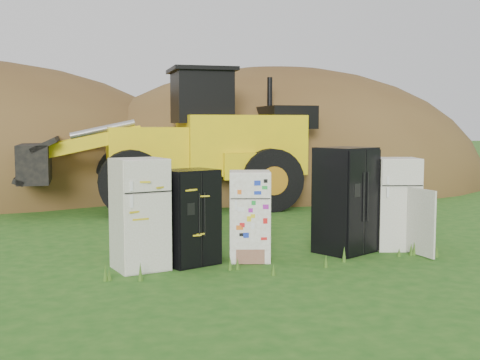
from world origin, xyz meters
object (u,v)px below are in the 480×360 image
object	(u,v)px
wheel_loader	(167,138)
fridge_sticker	(250,216)
fridge_black_right	(345,200)
fridge_black_side	(190,217)
fridge_open_door	(396,203)
fridge_leftmost	(140,214)

from	to	relation	value
wheel_loader	fridge_sticker	bearing A→B (deg)	-86.01
fridge_black_right	wheel_loader	world-z (taller)	wheel_loader
wheel_loader	fridge_black_right	bearing A→B (deg)	-70.57
fridge_black_side	fridge_sticker	xyz separation A→B (m)	(1.07, -0.06, -0.03)
fridge_black_side	fridge_open_door	size ratio (longest dim) A/B	0.93
fridge_sticker	fridge_black_right	size ratio (longest dim) A/B	0.80
wheel_loader	fridge_leftmost	bearing A→B (deg)	-101.48
fridge_black_right	wheel_loader	xyz separation A→B (m)	(-1.82, 6.99, 1.01)
wheel_loader	fridge_black_side	bearing A→B (deg)	-94.75
fridge_black_side	fridge_sticker	world-z (taller)	fridge_black_side
fridge_leftmost	fridge_open_door	bearing A→B (deg)	-9.93
fridge_leftmost	fridge_black_right	world-z (taller)	fridge_black_right
fridge_sticker	fridge_open_door	distance (m)	3.02
fridge_leftmost	fridge_open_door	world-z (taller)	fridge_leftmost
fridge_leftmost	fridge_sticker	world-z (taller)	fridge_leftmost
fridge_sticker	fridge_black_right	world-z (taller)	fridge_black_right
fridge_leftmost	fridge_sticker	bearing A→B (deg)	-10.01
fridge_black_side	fridge_black_right	distance (m)	3.00
fridge_black_side	fridge_sticker	bearing A→B (deg)	-21.08
fridge_leftmost	fridge_sticker	distance (m)	1.95
fridge_sticker	wheel_loader	distance (m)	7.11
fridge_leftmost	wheel_loader	bearing A→B (deg)	63.96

